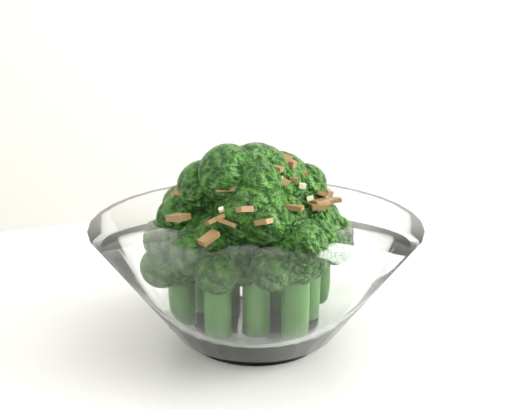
{
  "coord_description": "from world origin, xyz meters",
  "views": [
    {
      "loc": [
        -0.06,
        -0.36,
        0.96
      ],
      "look_at": [
        -0.06,
        0.06,
        0.83
      ],
      "focal_mm": 55.0,
      "sensor_mm": 36.0,
      "label": 1
    }
  ],
  "objects": [
    {
      "name": "broccoli_dish",
      "position": [
        -0.06,
        0.06,
        0.8
      ],
      "size": [
        0.19,
        0.19,
        0.12
      ],
      "color": "white",
      "rests_on": "table"
    }
  ]
}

